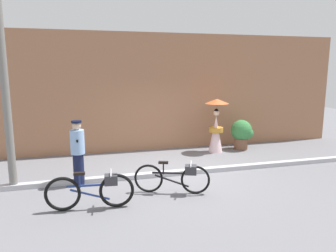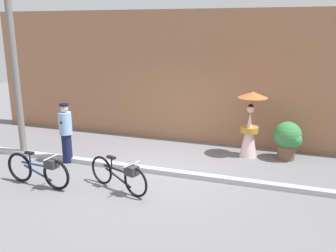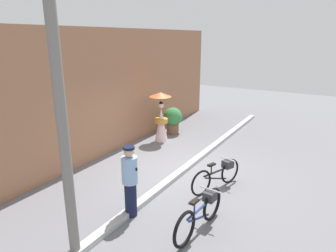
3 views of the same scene
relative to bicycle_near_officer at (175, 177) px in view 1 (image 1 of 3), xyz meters
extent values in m
plane|color=slate|center=(0.48, 1.22, -0.39)|extent=(30.00, 30.00, 0.00)
cube|color=#9E6B4C|center=(0.48, 4.25, 1.62)|extent=(14.00, 0.40, 4.03)
cube|color=#B2B2B7|center=(0.48, 1.22, -0.33)|extent=(14.00, 0.20, 0.12)
torus|color=black|center=(0.43, -0.16, -0.06)|extent=(0.65, 0.28, 0.67)
torus|color=black|center=(-0.58, 0.21, -0.06)|extent=(0.65, 0.28, 0.67)
cube|color=black|center=(-0.07, 0.03, 0.09)|extent=(0.86, 0.34, 0.04)
cube|color=black|center=(-0.07, 0.03, -0.10)|extent=(0.75, 0.30, 0.28)
cylinder|color=black|center=(-0.26, 0.09, 0.20)|extent=(0.03, 0.03, 0.28)
cube|color=black|center=(-0.26, 0.09, 0.33)|extent=(0.24, 0.16, 0.05)
cylinder|color=silver|center=(0.33, -0.12, 0.32)|extent=(0.19, 0.46, 0.03)
cube|color=#333338|center=(0.33, -0.12, 0.18)|extent=(0.32, 0.30, 0.20)
torus|color=black|center=(-1.37, -0.41, -0.03)|extent=(0.72, 0.13, 0.72)
torus|color=black|center=(-2.44, -0.31, -0.03)|extent=(0.72, 0.13, 0.72)
cube|color=navy|center=(-1.90, -0.36, 0.11)|extent=(0.90, 0.12, 0.04)
cube|color=navy|center=(-1.90, -0.36, -0.08)|extent=(0.78, 0.10, 0.28)
cylinder|color=navy|center=(-2.10, -0.34, 0.23)|extent=(0.03, 0.03, 0.29)
cube|color=black|center=(-2.10, -0.34, 0.37)|extent=(0.23, 0.11, 0.05)
cylinder|color=silver|center=(-1.48, -0.40, 0.36)|extent=(0.07, 0.48, 0.03)
cube|color=#333338|center=(-1.48, -0.40, 0.21)|extent=(0.28, 0.24, 0.20)
cylinder|color=#141938|center=(-2.14, 1.16, 0.00)|extent=(0.26, 0.26, 0.78)
cylinder|color=#8CB2E0|center=(-2.14, 1.16, 0.69)|extent=(0.34, 0.34, 0.59)
sphere|color=#D8B293|center=(-2.14, 1.16, 1.09)|extent=(0.21, 0.21, 0.21)
cylinder|color=black|center=(-2.14, 1.16, 1.19)|extent=(0.24, 0.24, 0.05)
cube|color=black|center=(-2.14, 1.16, 0.75)|extent=(0.04, 0.38, 0.06)
cone|color=silver|center=(2.39, 3.22, 0.23)|extent=(0.48, 0.48, 1.25)
cylinder|color=#C1842D|center=(2.39, 3.22, 0.38)|extent=(0.49, 0.49, 0.16)
sphere|color=beige|center=(2.39, 3.22, 0.96)|extent=(0.20, 0.20, 0.20)
sphere|color=black|center=(2.39, 3.22, 1.03)|extent=(0.15, 0.15, 0.15)
cylinder|color=olive|center=(2.42, 3.27, 1.08)|extent=(0.02, 0.02, 0.55)
cone|color=orange|center=(2.42, 3.27, 1.35)|extent=(0.81, 0.81, 0.16)
cylinder|color=brown|center=(3.40, 3.31, -0.20)|extent=(0.48, 0.48, 0.39)
sphere|color=#387F42|center=(3.40, 3.31, 0.29)|extent=(0.74, 0.74, 0.74)
sphere|color=#387F42|center=(3.58, 3.19, 0.20)|extent=(0.41, 0.41, 0.41)
cylinder|color=slate|center=(-3.65, 1.25, 2.01)|extent=(0.18, 0.18, 4.80)
camera|label=1|loc=(-1.95, -6.64, 2.44)|focal=33.90mm
camera|label=2|loc=(3.40, -6.70, 3.12)|focal=39.02mm
camera|label=3|loc=(-6.67, -2.49, 3.37)|focal=32.17mm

